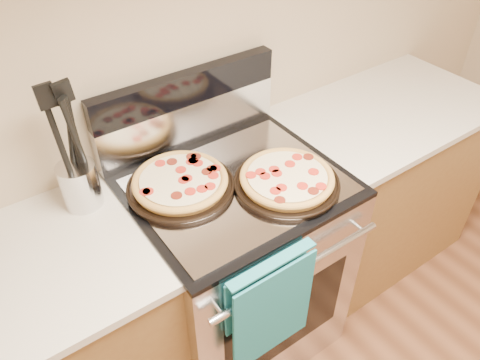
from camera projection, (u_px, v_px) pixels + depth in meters
wall_back at (176, 35)px, 1.63m from camera, size 4.00×0.00×4.00m
range_body at (235, 266)px, 1.99m from camera, size 0.76×0.68×0.90m
oven_window at (285, 322)px, 1.78m from camera, size 0.56×0.01×0.40m
cooktop at (234, 183)px, 1.69m from camera, size 0.76×0.68×0.02m
backsplash_lower at (189, 122)px, 1.82m from camera, size 0.76×0.06×0.18m
backsplash_upper at (186, 88)px, 1.73m from camera, size 0.76×0.06×0.12m
oven_handle at (300, 269)px, 1.53m from camera, size 0.70×0.03×0.03m
dish_towel at (270, 305)px, 1.54m from camera, size 0.32×0.05×0.42m
foil_sheet at (239, 185)px, 1.67m from camera, size 0.70×0.55×0.01m
cabinet_right at (372, 186)px, 2.40m from camera, size 1.00×0.62×0.88m
countertop_right at (390, 110)px, 2.11m from camera, size 1.02×0.64×0.03m
pepperoni_pizza_back at (180, 183)px, 1.63m from camera, size 0.48×0.48×0.05m
pepperoni_pizza_front at (287, 180)px, 1.65m from camera, size 0.49×0.49×0.05m
utensil_crock at (80, 185)px, 1.56m from camera, size 0.17×0.17×0.16m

